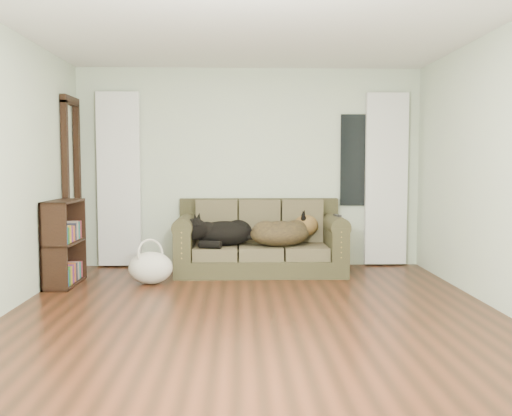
{
  "coord_description": "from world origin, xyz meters",
  "views": [
    {
      "loc": [
        -0.14,
        -5.04,
        1.35
      ],
      "look_at": [
        0.06,
        1.6,
        0.84
      ],
      "focal_mm": 40.0,
      "sensor_mm": 36.0,
      "label": 1
    }
  ],
  "objects_px": {
    "sofa": "(260,237)",
    "dog_shepherd": "(283,234)",
    "tote_bag": "(151,270)",
    "bookshelf": "(64,240)",
    "dog_black_lab": "(221,235)"
  },
  "relations": [
    {
      "from": "sofa",
      "to": "bookshelf",
      "type": "bearing_deg",
      "value": -163.4
    },
    {
      "from": "bookshelf",
      "to": "sofa",
      "type": "bearing_deg",
      "value": 22.19
    },
    {
      "from": "dog_shepherd",
      "to": "tote_bag",
      "type": "relative_size",
      "value": 1.53
    },
    {
      "from": "sofa",
      "to": "bookshelf",
      "type": "relative_size",
      "value": 2.17
    },
    {
      "from": "dog_black_lab",
      "to": "sofa",
      "type": "bearing_deg",
      "value": -2.32
    },
    {
      "from": "sofa",
      "to": "tote_bag",
      "type": "height_order",
      "value": "sofa"
    },
    {
      "from": "sofa",
      "to": "dog_black_lab",
      "type": "distance_m",
      "value": 0.49
    },
    {
      "from": "dog_black_lab",
      "to": "bookshelf",
      "type": "distance_m",
      "value": 1.83
    },
    {
      "from": "dog_shepherd",
      "to": "tote_bag",
      "type": "distance_m",
      "value": 1.67
    },
    {
      "from": "bookshelf",
      "to": "dog_shepherd",
      "type": "bearing_deg",
      "value": 18.79
    },
    {
      "from": "tote_bag",
      "to": "bookshelf",
      "type": "distance_m",
      "value": 1.01
    },
    {
      "from": "dog_shepherd",
      "to": "tote_bag",
      "type": "bearing_deg",
      "value": 9.13
    },
    {
      "from": "dog_shepherd",
      "to": "tote_bag",
      "type": "xyz_separation_m",
      "value": [
        -1.54,
        -0.56,
        -0.33
      ]
    },
    {
      "from": "dog_black_lab",
      "to": "tote_bag",
      "type": "distance_m",
      "value": 1.02
    },
    {
      "from": "sofa",
      "to": "dog_shepherd",
      "type": "bearing_deg",
      "value": -15.58
    }
  ]
}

